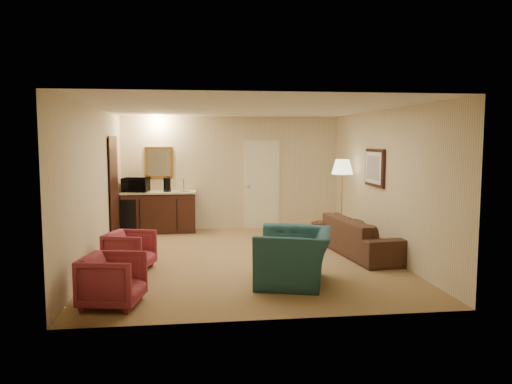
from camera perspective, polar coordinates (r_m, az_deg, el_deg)
ground at (r=8.80m, az=-1.22°, el=-7.61°), size 6.00×6.00×0.00m
room_walls at (r=9.31m, az=-2.34°, el=3.83°), size 5.02×6.01×2.61m
wetbar_cabinet at (r=11.36m, az=-11.00°, el=-2.25°), size 1.64×0.58×0.92m
sofa at (r=9.24m, az=12.15°, el=-4.27°), size 0.92×2.33×0.89m
teal_armchair at (r=7.24m, az=4.37°, el=-6.37°), size 1.07×1.36×1.04m
rose_chair_near at (r=8.20m, az=-14.21°, el=-6.32°), size 0.79×0.82×0.69m
rose_chair_far at (r=6.53m, az=-16.06°, el=-9.41°), size 0.78×0.81×0.72m
coffee_table at (r=10.02m, az=8.50°, el=-4.69°), size 0.81×0.58×0.44m
floor_lamp at (r=10.54m, az=9.78°, el=-0.81°), size 0.54×0.54×1.67m
waste_bin at (r=11.32m, az=-7.70°, el=-3.85°), size 0.29×0.29×0.29m
microwave at (r=11.32m, az=-13.60°, el=0.97°), size 0.61×0.41×0.38m
coffee_maker at (r=11.23m, az=-10.12°, el=0.82°), size 0.16×0.16×0.31m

